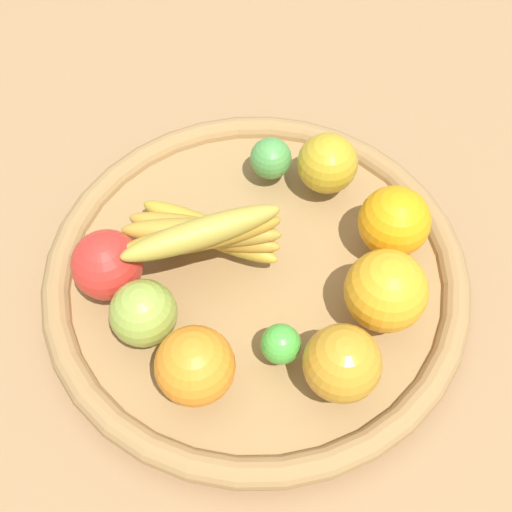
% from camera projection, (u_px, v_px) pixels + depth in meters
% --- Properties ---
extents(ground_plane, '(2.40, 2.40, 0.00)m').
position_uv_depth(ground_plane, '(256.00, 286.00, 0.77)').
color(ground_plane, '#956F49').
rests_on(ground_plane, ground).
extents(basket, '(0.47, 0.47, 0.04)m').
position_uv_depth(basket, '(256.00, 276.00, 0.75)').
color(basket, '#987346').
rests_on(basket, ground_plane).
extents(orange_1, '(0.09, 0.09, 0.08)m').
position_uv_depth(orange_1, '(386.00, 291.00, 0.67)').
color(orange_1, orange).
rests_on(orange_1, basket).
extents(lime_0, '(0.05, 0.05, 0.04)m').
position_uv_depth(lime_0, '(281.00, 344.00, 0.66)').
color(lime_0, green).
rests_on(lime_0, basket).
extents(apple_0, '(0.10, 0.10, 0.07)m').
position_uv_depth(apple_0, '(327.00, 163.00, 0.77)').
color(apple_0, gold).
rests_on(apple_0, basket).
extents(banana_bunch, '(0.17, 0.17, 0.09)m').
position_uv_depth(banana_bunch, '(203.00, 233.00, 0.71)').
color(banana_bunch, gold).
rests_on(banana_bunch, basket).
extents(apple_3, '(0.09, 0.09, 0.07)m').
position_uv_depth(apple_3, '(107.00, 265.00, 0.69)').
color(apple_3, red).
rests_on(apple_3, basket).
extents(lime_1, '(0.05, 0.05, 0.05)m').
position_uv_depth(lime_1, '(271.00, 158.00, 0.79)').
color(lime_1, '#4D9546').
rests_on(lime_1, basket).
extents(orange_0, '(0.08, 0.08, 0.08)m').
position_uv_depth(orange_0, '(195.00, 366.00, 0.63)').
color(orange_0, orange).
rests_on(orange_0, basket).
extents(apple_2, '(0.10, 0.10, 0.07)m').
position_uv_depth(apple_2, '(342.00, 363.00, 0.63)').
color(apple_2, '#C18524').
rests_on(apple_2, basket).
extents(orange_2, '(0.10, 0.10, 0.08)m').
position_uv_depth(orange_2, '(394.00, 222.00, 0.72)').
color(orange_2, orange).
rests_on(orange_2, basket).
extents(apple_1, '(0.08, 0.08, 0.07)m').
position_uv_depth(apple_1, '(143.00, 313.00, 0.67)').
color(apple_1, '#8CA240').
rests_on(apple_1, basket).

